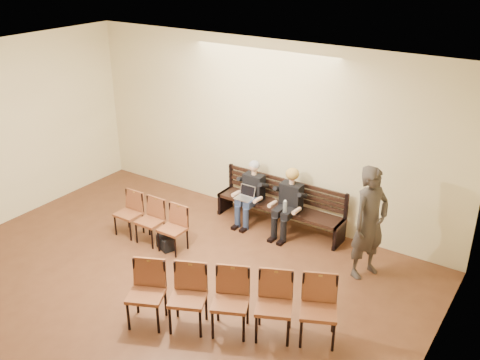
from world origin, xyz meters
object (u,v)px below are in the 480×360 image
object	(u,v)px
seated_man	(251,194)
chair_row_back	(230,303)
seated_woman	(288,205)
passerby	(370,215)
water_bottle	(285,212)
bench	(279,216)
laptop	(244,199)
chair_row_front	(150,222)
bag	(166,243)

from	to	relation	value
seated_man	chair_row_back	distance (m)	3.27
seated_woman	passerby	size ratio (longest dim) A/B	0.53
water_bottle	passerby	world-z (taller)	passerby
bench	water_bottle	distance (m)	0.61
passerby	chair_row_back	distance (m)	2.71
bench	laptop	bearing A→B (deg)	-150.46
chair_row_front	chair_row_back	world-z (taller)	chair_row_back
chair_row_back	laptop	bearing A→B (deg)	94.88
passerby	laptop	bearing A→B (deg)	107.76
laptop	chair_row_front	world-z (taller)	chair_row_front
passerby	water_bottle	bearing A→B (deg)	106.13
seated_man	seated_woman	bearing A→B (deg)	0.00
seated_man	chair_row_back	world-z (taller)	seated_man
seated_woman	laptop	xyz separation A→B (m)	(-0.85, -0.22, -0.02)
laptop	water_bottle	distance (m)	0.92
water_bottle	chair_row_back	bearing A→B (deg)	-76.96
seated_man	water_bottle	xyz separation A→B (m)	(0.90, -0.26, -0.02)
seated_man	chair_row_front	world-z (taller)	seated_man
chair_row_front	bench	bearing A→B (deg)	46.46
seated_man	bag	world-z (taller)	seated_man
seated_woman	bench	bearing A→B (deg)	154.99
seated_woman	passerby	distance (m)	1.87
bench	passerby	bearing A→B (deg)	-16.81
bag	seated_man	bearing A→B (deg)	67.10
chair_row_back	bag	bearing A→B (deg)	126.94
laptop	chair_row_front	bearing A→B (deg)	-119.93
bag	seated_woman	bearing A→B (deg)	47.85
laptop	chair_row_back	size ratio (longest dim) A/B	0.11
laptop	water_bottle	xyz separation A→B (m)	(0.92, -0.05, 0.00)
seated_woman	laptop	distance (m)	0.88
bag	chair_row_front	xyz separation A→B (m)	(-0.39, 0.03, 0.30)
passerby	seated_woman	bearing A→B (deg)	98.04
seated_man	seated_woman	world-z (taller)	seated_man
bench	seated_woman	xyz separation A→B (m)	(0.26, -0.12, 0.37)
passerby	chair_row_front	world-z (taller)	passerby
chair_row_front	chair_row_back	size ratio (longest dim) A/B	0.51
seated_woman	bag	world-z (taller)	seated_woman
seated_man	water_bottle	size ratio (longest dim) A/B	4.84
laptop	water_bottle	bearing A→B (deg)	3.78
seated_woman	chair_row_back	distance (m)	2.98
bench	bag	size ratio (longest dim) A/B	7.86
water_bottle	chair_row_front	bearing A→B (deg)	-144.83
laptop	bag	distance (m)	1.70
seated_man	passerby	size ratio (longest dim) A/B	0.54
water_bottle	chair_row_back	size ratio (longest dim) A/B	0.08
bench	passerby	distance (m)	2.25
bench	laptop	size ratio (longest dim) A/B	7.88
bench	seated_woman	size ratio (longest dim) A/B	2.20
seated_woman	chair_row_back	world-z (taller)	seated_woman
seated_woman	chair_row_front	size ratio (longest dim) A/B	0.79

